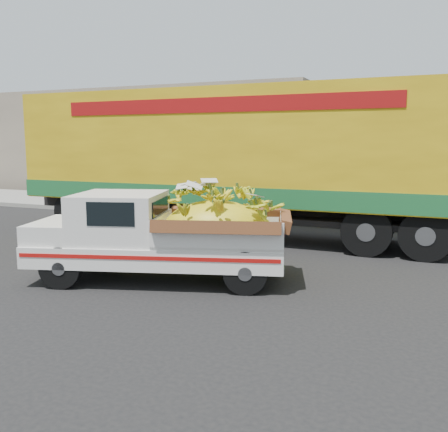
% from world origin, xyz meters
% --- Properties ---
extents(ground, '(100.00, 100.00, 0.00)m').
position_xyz_m(ground, '(0.00, 0.00, 0.00)').
color(ground, black).
rests_on(ground, ground).
extents(curb, '(60.00, 0.25, 0.15)m').
position_xyz_m(curb, '(0.00, 7.24, 0.07)').
color(curb, gray).
rests_on(curb, ground).
extents(sidewalk, '(60.00, 4.00, 0.14)m').
position_xyz_m(sidewalk, '(0.00, 9.34, 0.07)').
color(sidewalk, gray).
rests_on(sidewalk, ground).
extents(building_left, '(18.00, 6.00, 5.00)m').
position_xyz_m(building_left, '(-8.00, 15.24, 2.50)').
color(building_left, gray).
rests_on(building_left, ground).
extents(pickup_truck, '(4.78, 2.88, 1.58)m').
position_xyz_m(pickup_truck, '(1.78, 0.44, 0.85)').
color(pickup_truck, black).
rests_on(pickup_truck, ground).
extents(semi_trailer, '(12.00, 2.56, 3.80)m').
position_xyz_m(semi_trailer, '(1.17, 4.79, 2.12)').
color(semi_trailer, black).
rests_on(semi_trailer, ground).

